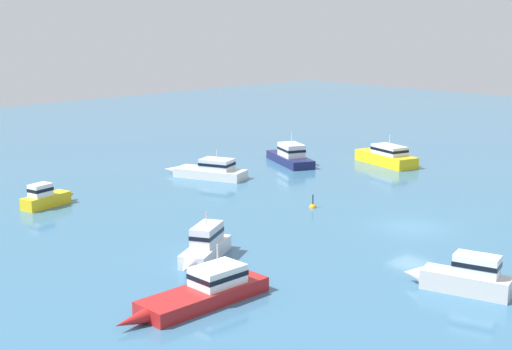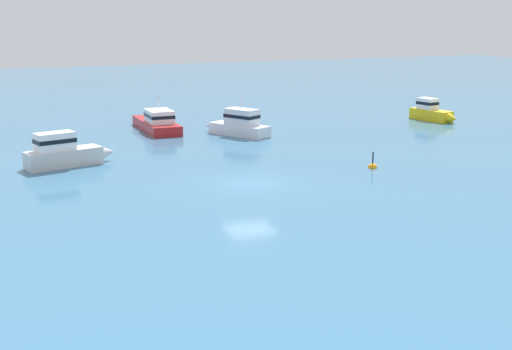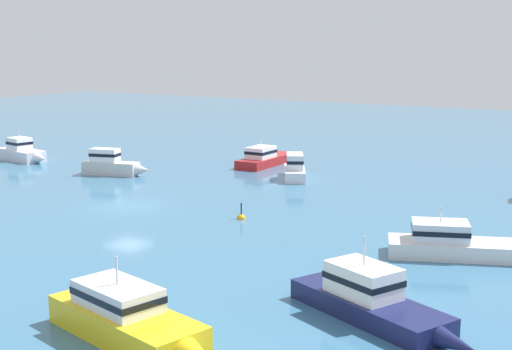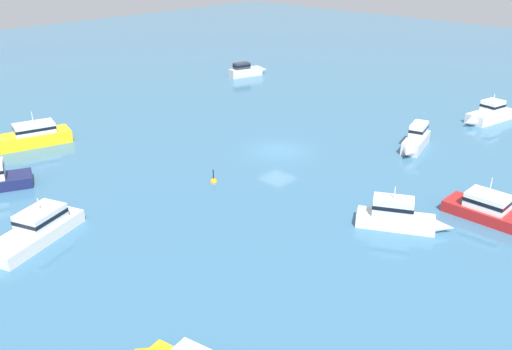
{
  "view_description": "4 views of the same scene",
  "coord_description": "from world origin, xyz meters",
  "px_view_note": "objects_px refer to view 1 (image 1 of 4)",
  "views": [
    {
      "loc": [
        -25.44,
        39.19,
        13.37
      ],
      "look_at": [
        8.95,
        5.42,
        2.92
      ],
      "focal_mm": 51.32,
      "sensor_mm": 36.0,
      "label": 1
    },
    {
      "loc": [
        -13.2,
        -33.16,
        8.85
      ],
      "look_at": [
        -0.41,
        -1.84,
        0.89
      ],
      "focal_mm": 49.91,
      "sensor_mm": 36.0,
      "label": 2
    },
    {
      "loc": [
        29.23,
        -33.83,
        10.0
      ],
      "look_at": [
        5.67,
        6.17,
        1.53
      ],
      "focal_mm": 50.72,
      "sensor_mm": 36.0,
      "label": 3
    },
    {
      "loc": [
        31.28,
        27.64,
        16.12
      ],
      "look_at": [
        7.7,
        4.91,
        1.74
      ],
      "focal_mm": 38.17,
      "sensor_mm": 36.0,
      "label": 4
    }
  ],
  "objects_px": {
    "powerboat_1": "(463,276)",
    "launch_5": "(47,197)",
    "powerboat": "(204,291)",
    "launch_4": "(210,170)",
    "channel_buoy": "(313,207)",
    "launch_1": "(205,246)",
    "launch_3": "(290,156)",
    "launch": "(385,156)"
  },
  "relations": [
    {
      "from": "powerboat_1",
      "to": "launch_5",
      "type": "relative_size",
      "value": 1.19
    },
    {
      "from": "powerboat",
      "to": "powerboat_1",
      "type": "bearing_deg",
      "value": 141.87
    },
    {
      "from": "powerboat",
      "to": "launch_5",
      "type": "relative_size",
      "value": 1.83
    },
    {
      "from": "powerboat_1",
      "to": "launch_5",
      "type": "bearing_deg",
      "value": -3.14
    },
    {
      "from": "launch_4",
      "to": "channel_buoy",
      "type": "height_order",
      "value": "launch_4"
    },
    {
      "from": "powerboat_1",
      "to": "launch_1",
      "type": "bearing_deg",
      "value": 9.5
    },
    {
      "from": "launch_4",
      "to": "powerboat_1",
      "type": "relative_size",
      "value": 1.39
    },
    {
      "from": "launch_4",
      "to": "launch_3",
      "type": "bearing_deg",
      "value": -113.83
    },
    {
      "from": "powerboat",
      "to": "launch_3",
      "type": "bearing_deg",
      "value": -143.77
    },
    {
      "from": "launch_4",
      "to": "launch_5",
      "type": "xyz_separation_m",
      "value": [
        1.02,
        14.65,
        0.02
      ]
    },
    {
      "from": "launch",
      "to": "launch_4",
      "type": "distance_m",
      "value": 16.89
    },
    {
      "from": "launch_3",
      "to": "launch",
      "type": "bearing_deg",
      "value": -112.06
    },
    {
      "from": "powerboat",
      "to": "launch_4",
      "type": "relative_size",
      "value": 1.1
    },
    {
      "from": "launch_1",
      "to": "channel_buoy",
      "type": "height_order",
      "value": "launch_1"
    },
    {
      "from": "launch_3",
      "to": "launch_5",
      "type": "bearing_deg",
      "value": 110.76
    },
    {
      "from": "launch_4",
      "to": "powerboat_1",
      "type": "height_order",
      "value": "launch_4"
    },
    {
      "from": "powerboat",
      "to": "launch_5",
      "type": "bearing_deg",
      "value": -99.77
    },
    {
      "from": "launch_4",
      "to": "launch_5",
      "type": "height_order",
      "value": "launch_4"
    },
    {
      "from": "launch_3",
      "to": "powerboat_1",
      "type": "bearing_deg",
      "value": 172.17
    },
    {
      "from": "powerboat",
      "to": "channel_buoy",
      "type": "bearing_deg",
      "value": -154.57
    },
    {
      "from": "launch_5",
      "to": "launch",
      "type": "bearing_deg",
      "value": -26.33
    },
    {
      "from": "powerboat_1",
      "to": "launch_5",
      "type": "distance_m",
      "value": 30.37
    },
    {
      "from": "launch_3",
      "to": "launch_4",
      "type": "bearing_deg",
      "value": 111.51
    },
    {
      "from": "launch",
      "to": "channel_buoy",
      "type": "height_order",
      "value": "launch"
    },
    {
      "from": "launch_1",
      "to": "powerboat",
      "type": "relative_size",
      "value": 0.66
    },
    {
      "from": "launch_1",
      "to": "channel_buoy",
      "type": "distance_m",
      "value": 13.35
    },
    {
      "from": "powerboat",
      "to": "launch_4",
      "type": "bearing_deg",
      "value": -131.52
    },
    {
      "from": "launch_3",
      "to": "powerboat_1",
      "type": "relative_size",
      "value": 1.49
    },
    {
      "from": "launch_1",
      "to": "launch_4",
      "type": "bearing_deg",
      "value": -160.63
    },
    {
      "from": "powerboat_1",
      "to": "powerboat",
      "type": "bearing_deg",
      "value": 36.72
    },
    {
      "from": "launch_3",
      "to": "launch_1",
      "type": "bearing_deg",
      "value": 147.5
    },
    {
      "from": "launch_4",
      "to": "channel_buoy",
      "type": "distance_m",
      "value": 12.73
    },
    {
      "from": "powerboat",
      "to": "launch_4",
      "type": "distance_m",
      "value": 27.77
    },
    {
      "from": "launch_1",
      "to": "launch_3",
      "type": "height_order",
      "value": "launch_3"
    },
    {
      "from": "launch_5",
      "to": "channel_buoy",
      "type": "distance_m",
      "value": 19.12
    },
    {
      "from": "launch_1",
      "to": "powerboat",
      "type": "height_order",
      "value": "powerboat"
    },
    {
      "from": "powerboat",
      "to": "powerboat_1",
      "type": "xyz_separation_m",
      "value": [
        -7.91,
        -10.06,
        0.2
      ]
    },
    {
      "from": "channel_buoy",
      "to": "powerboat_1",
      "type": "bearing_deg",
      "value": 156.22
    },
    {
      "from": "launch",
      "to": "launch_3",
      "type": "relative_size",
      "value": 1.0
    },
    {
      "from": "powerboat",
      "to": "launch_4",
      "type": "xyz_separation_m",
      "value": [
        20.77,
        -18.42,
        0.05
      ]
    },
    {
      "from": "powerboat",
      "to": "launch",
      "type": "bearing_deg",
      "value": -157.58
    },
    {
      "from": "launch",
      "to": "channel_buoy",
      "type": "distance_m",
      "value": 17.73
    }
  ]
}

